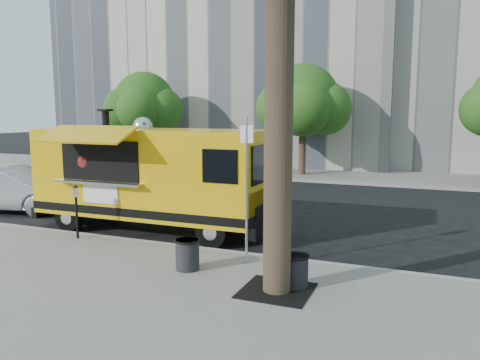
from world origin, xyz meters
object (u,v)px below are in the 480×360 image
object	(u,v)px
trash_bin_left	(187,253)
parking_meter	(76,205)
far_tree_b	(303,101)
sedan	(12,189)
trash_bin_right	(295,270)
food_truck	(151,175)
sign_post	(247,181)
far_tree_a	(144,103)

from	to	relation	value
trash_bin_left	parking_meter	bearing A→B (deg)	164.17
far_tree_b	sedan	size ratio (longest dim) A/B	1.21
trash_bin_left	trash_bin_right	size ratio (longest dim) A/B	1.03
parking_meter	trash_bin_left	bearing A→B (deg)	-15.83
food_truck	trash_bin_left	xyz separation A→B (m)	(2.65, -2.86, -1.08)
trash_bin_left	trash_bin_right	world-z (taller)	trash_bin_left
sign_post	far_tree_b	bearing A→B (deg)	100.15
far_tree_b	trash_bin_right	xyz separation A→B (m)	(3.85, -15.19, -3.37)
far_tree_a	trash_bin_right	bearing A→B (deg)	-49.03
parking_meter	sign_post	bearing A→B (deg)	-2.52
sign_post	parking_meter	size ratio (longest dim) A/B	2.25
parking_meter	food_truck	size ratio (longest dim) A/B	0.20
far_tree_a	sign_post	xyz separation A→B (m)	(11.55, -13.85, -1.93)
sedan	sign_post	bearing A→B (deg)	-116.30
sign_post	sedan	xyz separation A→B (m)	(-9.23, 2.52, -1.10)
far_tree_a	sedan	size ratio (longest dim) A/B	1.18
food_truck	trash_bin_right	distance (m)	5.82
parking_meter	trash_bin_left	distance (m)	3.80
parking_meter	trash_bin_right	distance (m)	5.98
far_tree_a	trash_bin_left	world-z (taller)	far_tree_a
food_truck	sedan	size ratio (longest dim) A/B	1.47
far_tree_b	sedan	xyz separation A→B (m)	(-6.68, -11.73, -3.08)
far_tree_a	trash_bin_left	bearing A→B (deg)	-54.11
far_tree_b	trash_bin_left	distance (m)	15.53
far_tree_b	sedan	distance (m)	13.85
trash_bin_left	far_tree_b	bearing A→B (deg)	96.14
parking_meter	trash_bin_right	world-z (taller)	parking_meter
far_tree_a	trash_bin_right	distance (m)	19.87
trash_bin_right	sedan	bearing A→B (deg)	161.81
trash_bin_left	far_tree_a	bearing A→B (deg)	125.89
sign_post	trash_bin_right	bearing A→B (deg)	-36.02
sign_post	trash_bin_left	xyz separation A→B (m)	(-0.93, -0.83, -1.37)
sign_post	sedan	bearing A→B (deg)	164.75
far_tree_b	sign_post	size ratio (longest dim) A/B	1.83
far_tree_a	sedan	world-z (taller)	far_tree_a
sedan	trash_bin_right	distance (m)	11.08
sedan	parking_meter	bearing A→B (deg)	-127.39
far_tree_b	trash_bin_left	xyz separation A→B (m)	(1.62, -15.08, -3.36)
far_tree_a	sign_post	bearing A→B (deg)	-50.17
far_tree_a	sedan	xyz separation A→B (m)	(2.32, -11.33, -3.03)
trash_bin_left	trash_bin_right	xyz separation A→B (m)	(2.23, -0.12, -0.01)
sign_post	trash_bin_left	distance (m)	1.85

